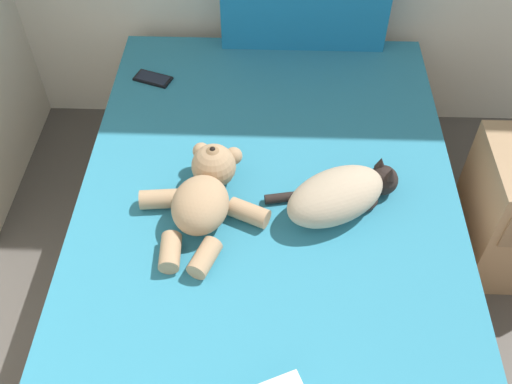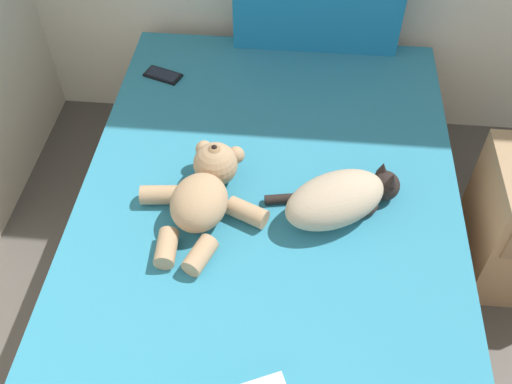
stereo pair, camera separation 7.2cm
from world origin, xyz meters
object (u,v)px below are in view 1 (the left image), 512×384
at_px(bed, 267,256).
at_px(cell_phone, 153,79).
at_px(cat, 340,195).
at_px(teddy_bear, 204,195).

relative_size(bed, cell_phone, 12.33).
distance_m(cat, cell_phone, 0.97).
distance_m(bed, cell_phone, 0.86).
height_order(bed, teddy_bear, teddy_bear).
relative_size(bed, cat, 4.59).
distance_m(cat, teddy_bear, 0.43).
bearing_deg(teddy_bear, bed, -0.25).
bearing_deg(teddy_bear, cell_phone, 112.39).
relative_size(teddy_bear, cell_phone, 3.03).
bearing_deg(cat, teddy_bear, -178.34).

